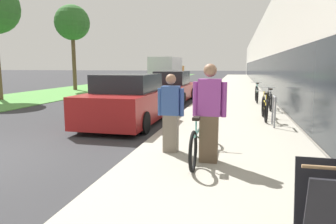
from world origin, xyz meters
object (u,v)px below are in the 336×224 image
cruiser_bike_farthest (257,94)px  vintage_roadster_curbside (172,88)px  sandwich_board_sign (336,221)px  cruiser_bike_nearest (265,108)px  bike_rack_hoop (274,108)px  person_bystander (171,113)px  moving_truck (167,70)px  tandem_bicycle (200,137)px  cruiser_bike_middle (269,100)px  person_rider (209,113)px  street_tree_far (72,23)px  parked_sedan_curbside (128,101)px

cruiser_bike_farthest → vintage_roadster_curbside: size_ratio=0.39×
sandwich_board_sign → vintage_roadster_curbside: size_ratio=0.21×
cruiser_bike_nearest → bike_rack_hoop: bearing=-81.6°
person_bystander → moving_truck: (-6.05, 25.46, 0.47)m
tandem_bicycle → bike_rack_hoop: (1.66, 3.27, 0.15)m
tandem_bicycle → cruiser_bike_middle: size_ratio=1.43×
bike_rack_hoop → cruiser_bike_nearest: (-0.16, 1.06, -0.14)m
tandem_bicycle → vintage_roadster_curbside: 9.57m
cruiser_bike_nearest → cruiser_bike_middle: 2.40m
person_bystander → tandem_bicycle: bearing=-13.8°
bike_rack_hoop → sandwich_board_sign: (-0.21, -6.23, -0.06)m
bike_rack_hoop → cruiser_bike_middle: 3.43m
person_rider → cruiser_bike_middle: person_rider is taller
bike_rack_hoop → vintage_roadster_curbside: size_ratio=0.19×
sandwich_board_sign → cruiser_bike_nearest: bearing=89.6°
person_bystander → street_tree_far: size_ratio=0.25×
tandem_bicycle → parked_sedan_curbside: size_ratio=0.60×
cruiser_bike_farthest → bike_rack_hoop: bearing=-88.7°
sandwich_board_sign → moving_truck: bearing=105.8°
cruiser_bike_farthest → vintage_roadster_curbside: 4.08m
tandem_bicycle → person_rider: bearing=-58.2°
bike_rack_hoop → parked_sedan_curbside: size_ratio=0.21×
person_rider → cruiser_bike_farthest: (1.34, 9.34, -0.47)m
person_bystander → cruiser_bike_middle: bearing=69.4°
person_bystander → moving_truck: 26.17m
street_tree_far → person_bystander: bearing=-54.1°
cruiser_bike_nearest → cruiser_bike_farthest: 4.71m
person_rider → person_bystander: person_rider is taller
cruiser_bike_middle → vintage_roadster_curbside: size_ratio=0.39×
cruiser_bike_middle → street_tree_far: 15.94m
person_rider → sandwich_board_sign: bearing=-64.6°
tandem_bicycle → bike_rack_hoop: 3.67m
tandem_bicycle → street_tree_far: 19.01m
person_rider → sandwich_board_sign: size_ratio=1.90×
parked_sedan_curbside → moving_truck: (-4.02, 22.39, 0.64)m
street_tree_far → sandwich_board_sign: bearing=-54.5°
tandem_bicycle → street_tree_far: (-11.17, 14.75, 4.36)m
cruiser_bike_farthest → cruiser_bike_nearest: bearing=-90.3°
cruiser_bike_nearest → sandwich_board_sign: 7.29m
sandwich_board_sign → vintage_roadster_curbside: 12.82m
person_rider → sandwich_board_sign: (1.26, -2.65, -0.41)m
tandem_bicycle → sandwich_board_sign: 3.30m
person_bystander → moving_truck: size_ratio=0.21×
cruiser_bike_nearest → street_tree_far: size_ratio=0.29×
tandem_bicycle → vintage_roadster_curbside: size_ratio=0.56×
person_rider → moving_truck: moving_truck is taller
vintage_roadster_curbside → bike_rack_hoop: bearing=-54.8°
cruiser_bike_middle → moving_truck: bearing=114.2°
cruiser_bike_middle → moving_truck: moving_truck is taller
person_bystander → cruiser_bike_farthest: size_ratio=0.89×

